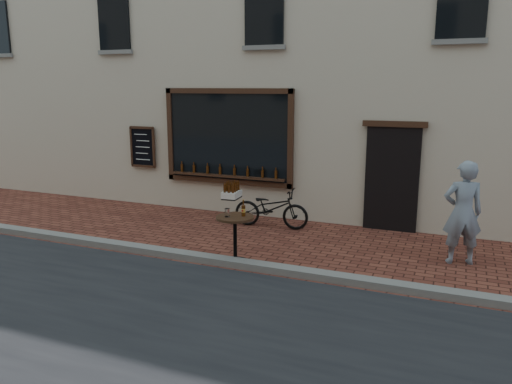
% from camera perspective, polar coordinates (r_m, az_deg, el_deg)
% --- Properties ---
extents(ground, '(90.00, 90.00, 0.00)m').
position_cam_1_polar(ground, '(8.39, -1.58, -9.11)').
color(ground, '#55251B').
rests_on(ground, ground).
extents(kerb, '(90.00, 0.25, 0.12)m').
position_cam_1_polar(kerb, '(8.54, -1.03, -8.28)').
color(kerb, slate).
rests_on(kerb, ground).
extents(shop_building, '(28.00, 6.20, 10.00)m').
position_cam_1_polar(shop_building, '(14.14, 9.80, 19.91)').
color(shop_building, '#BEB095').
rests_on(shop_building, ground).
extents(cargo_bicycle, '(1.93, 0.70, 0.93)m').
position_cam_1_polar(cargo_bicycle, '(10.81, 1.57, -1.78)').
color(cargo_bicycle, black).
rests_on(cargo_bicycle, ground).
extents(bistro_table, '(0.65, 0.65, 1.12)m').
position_cam_1_polar(bistro_table, '(8.61, -2.39, -4.34)').
color(bistro_table, black).
rests_on(bistro_table, ground).
extents(pedestrian, '(0.76, 0.61, 1.81)m').
position_cam_1_polar(pedestrian, '(9.23, 22.55, -2.19)').
color(pedestrian, gray).
rests_on(pedestrian, ground).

